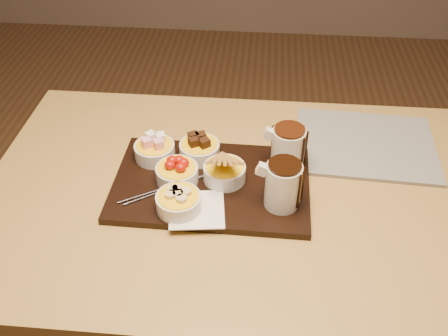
# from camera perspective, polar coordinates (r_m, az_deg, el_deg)

# --- Properties ---
(dining_table) EXTENTS (1.20, 0.80, 0.75)m
(dining_table) POSITION_cam_1_polar(r_m,az_deg,el_deg) (1.25, 1.11, -5.81)
(dining_table) COLOR #AA853F
(dining_table) RESTS_ON ground
(serving_board) EXTENTS (0.46, 0.31, 0.02)m
(serving_board) POSITION_cam_1_polar(r_m,az_deg,el_deg) (1.18, -1.45, -1.81)
(serving_board) COLOR black
(serving_board) RESTS_ON dining_table
(napkin) EXTENTS (0.13, 0.13, 0.00)m
(napkin) POSITION_cam_1_polar(r_m,az_deg,el_deg) (1.11, -3.11, -4.76)
(napkin) COLOR white
(napkin) RESTS_ON serving_board
(bowl_marshmallows) EXTENTS (0.10, 0.10, 0.04)m
(bowl_marshmallows) POSITION_cam_1_polar(r_m,az_deg,el_deg) (1.25, -7.91, 1.92)
(bowl_marshmallows) COLOR beige
(bowl_marshmallows) RESTS_ON serving_board
(bowl_cake) EXTENTS (0.10, 0.10, 0.04)m
(bowl_cake) POSITION_cam_1_polar(r_m,az_deg,el_deg) (1.24, -2.80, 2.04)
(bowl_cake) COLOR beige
(bowl_cake) RESTS_ON serving_board
(bowl_strawberries) EXTENTS (0.10, 0.10, 0.04)m
(bowl_strawberries) POSITION_cam_1_polar(r_m,az_deg,el_deg) (1.17, -5.38, -0.68)
(bowl_strawberries) COLOR beige
(bowl_strawberries) RESTS_ON serving_board
(bowl_biscotti) EXTENTS (0.10, 0.10, 0.04)m
(bowl_biscotti) POSITION_cam_1_polar(r_m,az_deg,el_deg) (1.17, 0.05, -0.56)
(bowl_biscotti) COLOR beige
(bowl_biscotti) RESTS_ON serving_board
(bowl_bananas) EXTENTS (0.10, 0.10, 0.04)m
(bowl_bananas) POSITION_cam_1_polar(r_m,az_deg,el_deg) (1.10, -5.21, -3.96)
(bowl_bananas) COLOR beige
(bowl_bananas) RESTS_ON serving_board
(pitcher_dark_chocolate) EXTENTS (0.08, 0.08, 0.11)m
(pitcher_dark_chocolate) POSITION_cam_1_polar(r_m,az_deg,el_deg) (1.09, 6.74, -2.00)
(pitcher_dark_chocolate) COLOR silver
(pitcher_dark_chocolate) RESTS_ON serving_board
(pitcher_milk_chocolate) EXTENTS (0.08, 0.08, 0.11)m
(pitcher_milk_chocolate) POSITION_cam_1_polar(r_m,az_deg,el_deg) (1.19, 7.29, 2.13)
(pitcher_milk_chocolate) COLOR silver
(pitcher_milk_chocolate) RESTS_ON serving_board
(fondue_skewers) EXTENTS (0.16, 0.24, 0.01)m
(fondue_skewers) POSITION_cam_1_polar(r_m,az_deg,el_deg) (1.17, -6.03, -2.02)
(fondue_skewers) COLOR silver
(fondue_skewers) RESTS_ON serving_board
(newspaper) EXTENTS (0.37, 0.30, 0.01)m
(newspaper) POSITION_cam_1_polar(r_m,az_deg,el_deg) (1.36, 15.84, 2.61)
(newspaper) COLOR beige
(newspaper) RESTS_ON dining_table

